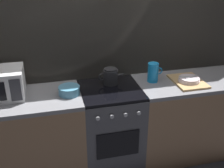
{
  "coord_description": "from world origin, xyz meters",
  "views": [
    {
      "loc": [
        -0.58,
        -2.4,
        2.11
      ],
      "look_at": [
        0.02,
        0.0,
        0.95
      ],
      "focal_mm": 44.86,
      "sensor_mm": 36.0,
      "label": 1
    }
  ],
  "objects_px": {
    "mixing_bowl": "(69,90)",
    "kettle": "(111,76)",
    "pitcher": "(153,72)",
    "stove_unit": "(111,127)",
    "dish_pile": "(188,80)"
  },
  "relations": [
    {
      "from": "mixing_bowl",
      "to": "kettle",
      "type": "bearing_deg",
      "value": 17.68
    },
    {
      "from": "kettle",
      "to": "pitcher",
      "type": "xyz_separation_m",
      "value": [
        0.44,
        -0.05,
        0.02
      ]
    },
    {
      "from": "mixing_bowl",
      "to": "pitcher",
      "type": "distance_m",
      "value": 0.88
    },
    {
      "from": "stove_unit",
      "to": "pitcher",
      "type": "xyz_separation_m",
      "value": [
        0.47,
        0.07,
        0.55
      ]
    },
    {
      "from": "pitcher",
      "to": "dish_pile",
      "type": "relative_size",
      "value": 0.5
    },
    {
      "from": "kettle",
      "to": "pitcher",
      "type": "distance_m",
      "value": 0.44
    },
    {
      "from": "kettle",
      "to": "mixing_bowl",
      "type": "xyz_separation_m",
      "value": [
        -0.44,
        -0.14,
        -0.04
      ]
    },
    {
      "from": "pitcher",
      "to": "dish_pile",
      "type": "xyz_separation_m",
      "value": [
        0.35,
        -0.12,
        -0.08
      ]
    },
    {
      "from": "stove_unit",
      "to": "kettle",
      "type": "xyz_separation_m",
      "value": [
        0.03,
        0.12,
        0.53
      ]
    },
    {
      "from": "stove_unit",
      "to": "mixing_bowl",
      "type": "height_order",
      "value": "mixing_bowl"
    },
    {
      "from": "mixing_bowl",
      "to": "dish_pile",
      "type": "bearing_deg",
      "value": -1.31
    },
    {
      "from": "mixing_bowl",
      "to": "dish_pile",
      "type": "distance_m",
      "value": 1.22
    },
    {
      "from": "kettle",
      "to": "pitcher",
      "type": "height_order",
      "value": "pitcher"
    },
    {
      "from": "pitcher",
      "to": "kettle",
      "type": "bearing_deg",
      "value": 173.72
    },
    {
      "from": "stove_unit",
      "to": "dish_pile",
      "type": "relative_size",
      "value": 2.25
    }
  ]
}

